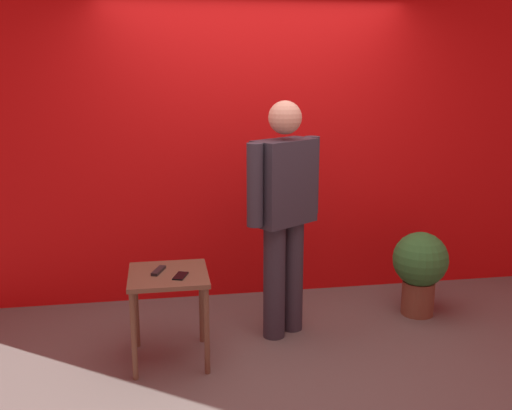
{
  "coord_description": "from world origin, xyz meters",
  "views": [
    {
      "loc": [
        -0.8,
        -3.53,
        1.97
      ],
      "look_at": [
        -0.11,
        0.55,
        0.99
      ],
      "focal_mm": 40.92,
      "sensor_mm": 36.0,
      "label": 1
    }
  ],
  "objects": [
    {
      "name": "tv_remote",
      "position": [
        -0.83,
        0.22,
        0.64
      ],
      "size": [
        0.1,
        0.17,
        0.02
      ],
      "primitive_type": "cube",
      "rotation": [
        0.0,
        0.0,
        -0.36
      ],
      "color": "black",
      "rests_on": "side_table"
    },
    {
      "name": "standing_person",
      "position": [
        0.08,
        0.48,
        0.98
      ],
      "size": [
        0.64,
        0.47,
        1.74
      ],
      "color": "#2D2D38",
      "rests_on": "ground_plane"
    },
    {
      "name": "ground_plane",
      "position": [
        0.0,
        0.0,
        0.0
      ],
      "size": [
        12.0,
        12.0,
        0.0
      ],
      "primitive_type": "plane",
      "color": "#59544F"
    },
    {
      "name": "side_table",
      "position": [
        -0.77,
        0.19,
        0.53
      ],
      "size": [
        0.52,
        0.52,
        0.63
      ],
      "color": "brown",
      "rests_on": "ground_plane"
    },
    {
      "name": "potted_plant",
      "position": [
        1.23,
        0.63,
        0.41
      ],
      "size": [
        0.44,
        0.44,
        0.69
      ],
      "color": "brown",
      "rests_on": "ground_plane"
    },
    {
      "name": "cell_phone",
      "position": [
        -0.69,
        0.11,
        0.63
      ],
      "size": [
        0.11,
        0.16,
        0.01
      ],
      "primitive_type": "cube",
      "rotation": [
        0.0,
        0.0,
        -0.34
      ],
      "color": "black",
      "rests_on": "side_table"
    },
    {
      "name": "back_wall_red",
      "position": [
        0.0,
        1.36,
        1.63
      ],
      "size": [
        5.81,
        0.12,
        3.26
      ],
      "primitive_type": "cube",
      "color": "red",
      "rests_on": "ground_plane"
    }
  ]
}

